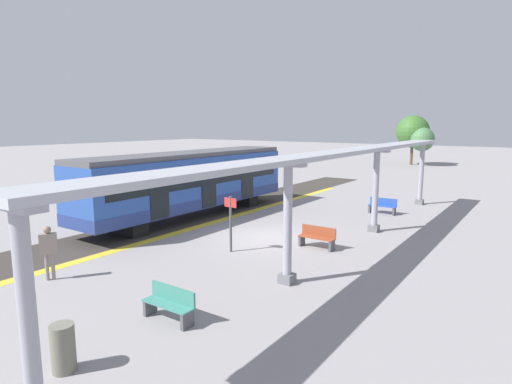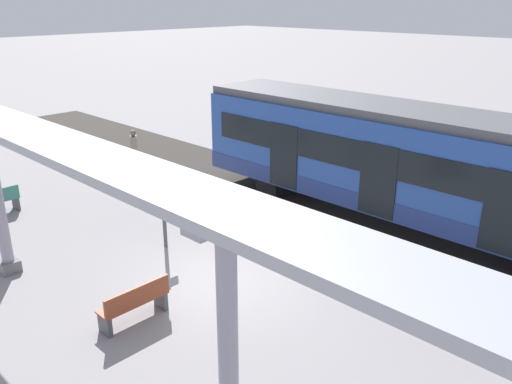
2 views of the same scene
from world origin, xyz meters
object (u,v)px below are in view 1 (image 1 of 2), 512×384
object	(u,v)px
canopy_pillar_second	(288,223)
bench_mid_platform	(383,206)
bench_far_end	(317,237)
train_near_carriage	(190,183)
trash_bin	(63,348)
canopy_pillar_third	(376,190)
platform_info_sign	(231,218)
canopy_pillar_fourth	(421,173)
passenger_waiting_near_edge	(48,246)
canopy_pillar_nearest	(28,320)
bench_near_end	(170,303)

from	to	relation	value
canopy_pillar_second	bench_mid_platform	bearing A→B (deg)	94.68
bench_far_end	train_near_carriage	bearing A→B (deg)	170.87
trash_bin	canopy_pillar_third	bearing A→B (deg)	85.18
bench_far_end	platform_info_sign	bearing A→B (deg)	-136.48
canopy_pillar_fourth	bench_mid_platform	bearing A→B (deg)	-103.80
canopy_pillar_third	canopy_pillar_fourth	xyz separation A→B (m)	(0.00, 8.17, 0.00)
train_near_carriage	passenger_waiting_near_edge	size ratio (longest dim) A/B	7.63
passenger_waiting_near_edge	bench_mid_platform	bearing A→B (deg)	71.56
canopy_pillar_nearest	bench_near_end	size ratio (longest dim) A/B	2.53
canopy_pillar_fourth	bench_mid_platform	size ratio (longest dim) A/B	2.53
canopy_pillar_fourth	bench_far_end	world-z (taller)	canopy_pillar_fourth
canopy_pillar_nearest	platform_info_sign	distance (m)	10.17
trash_bin	canopy_pillar_nearest	bearing A→B (deg)	-44.55
bench_far_end	bench_near_end	bearing A→B (deg)	-91.25
bench_near_end	bench_mid_platform	size ratio (longest dim) A/B	1.00
train_near_carriage	canopy_pillar_third	xyz separation A→B (m)	(9.15, 2.55, 0.09)
bench_mid_platform	passenger_waiting_near_edge	size ratio (longest dim) A/B	0.85
canopy_pillar_nearest	trash_bin	distance (m)	2.24
bench_mid_platform	bench_far_end	world-z (taller)	same
passenger_waiting_near_edge	canopy_pillar_nearest	bearing A→B (deg)	-31.11
canopy_pillar_nearest	canopy_pillar_second	xyz separation A→B (m)	(0.00, 7.93, 0.00)
canopy_pillar_nearest	bench_mid_platform	xyz separation A→B (m)	(-0.98, 19.95, -1.48)
trash_bin	passenger_waiting_near_edge	world-z (taller)	passenger_waiting_near_edge
canopy_pillar_nearest	canopy_pillar_second	bearing A→B (deg)	90.00
canopy_pillar_third	canopy_pillar_nearest	bearing A→B (deg)	-90.00
trash_bin	platform_info_sign	distance (m)	8.66
canopy_pillar_nearest	bench_near_end	world-z (taller)	canopy_pillar_nearest
canopy_pillar_second	trash_bin	world-z (taller)	canopy_pillar_second
bench_far_end	platform_info_sign	distance (m)	3.60
canopy_pillar_second	bench_far_end	distance (m)	4.38
canopy_pillar_second	bench_mid_platform	size ratio (longest dim) A/B	2.53
canopy_pillar_nearest	canopy_pillar_third	bearing A→B (deg)	90.00
platform_info_sign	bench_far_end	bearing A→B (deg)	43.52
bench_near_end	bench_far_end	size ratio (longest dim) A/B	1.00
canopy_pillar_fourth	bench_near_end	bearing A→B (deg)	-93.27
train_near_carriage	trash_bin	distance (m)	14.47
train_near_carriage	bench_mid_platform	bearing A→B (deg)	39.38
canopy_pillar_fourth	platform_info_sign	world-z (taller)	canopy_pillar_fourth
platform_info_sign	canopy_pillar_second	bearing A→B (deg)	-24.56
bench_far_end	bench_mid_platform	bearing A→B (deg)	90.13
bench_near_end	canopy_pillar_nearest	bearing A→B (deg)	-74.23
bench_near_end	bench_mid_platform	bearing A→B (deg)	89.44
canopy_pillar_fourth	bench_mid_platform	distance (m)	4.39
train_near_carriage	canopy_pillar_nearest	bearing A→B (deg)	-55.37
platform_info_sign	bench_mid_platform	bearing A→B (deg)	76.43
bench_far_end	trash_bin	distance (m)	10.73
canopy_pillar_second	platform_info_sign	distance (m)	3.89
canopy_pillar_second	canopy_pillar_third	world-z (taller)	same
train_near_carriage	canopy_pillar_fourth	bearing A→B (deg)	49.50
canopy_pillar_second	trash_bin	bearing A→B (deg)	-100.36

